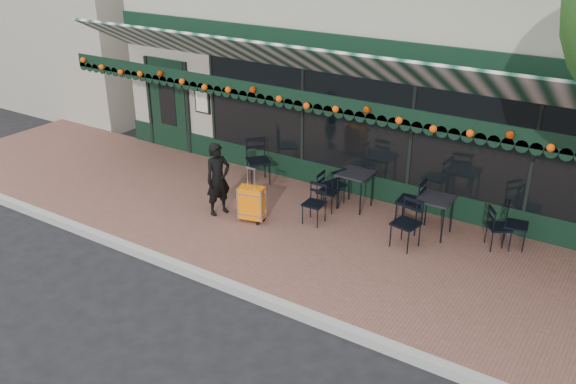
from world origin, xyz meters
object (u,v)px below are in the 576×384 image
Objects in this scene: woman at (218,179)px; chair_a_right at (516,225)px; chair_a_extra at (499,228)px; chair_b_left at (333,185)px; chair_a_front at (406,224)px; cafe_table_b at (355,176)px; cafe_table_a at (436,202)px; chair_b_right at (328,192)px; suitcase at (252,203)px; chair_b_front at (314,204)px; chair_solo at (258,161)px; chair_a_left at (410,202)px.

chair_a_right is (5.10, 1.76, -0.31)m from woman.
chair_b_left reaches higher than chair_a_extra.
chair_a_right is 0.92× the size of chair_a_front.
chair_a_front is at bearing -32.54° from cafe_table_b.
cafe_table_a is (3.76, 1.43, -0.07)m from woman.
chair_a_front is at bearing -58.88° from woman.
cafe_table_b is 0.61m from chair_b_right.
suitcase reaches higher than chair_b_left.
cafe_table_a is (3.05, 1.34, 0.29)m from suitcase.
cafe_table_a is 0.97× the size of cafe_table_b.
chair_a_right is (1.34, 0.34, -0.24)m from cafe_table_a.
chair_a_extra is at bearing 13.47° from chair_b_front.
chair_a_right is 1.03× the size of chair_b_left.
chair_a_front reaches higher than chair_b_right.
woman is at bearing 122.66° from chair_b_right.
woman reaches higher than chair_b_right.
chair_b_left is at bearing 55.34° from chair_a_extra.
chair_b_right reaches higher than cafe_table_b.
chair_a_right is at bearing 43.99° from chair_a_front.
chair_b_right is at bearing -61.04° from chair_solo.
chair_a_front is at bearing -63.81° from chair_solo.
chair_b_front is at bearing -50.18° from woman.
chair_a_extra is 1.00× the size of chair_b_right.
chair_a_front is 1.60m from chair_a_extra.
chair_b_left is (-0.45, -0.05, -0.27)m from cafe_table_b.
chair_b_front is at bearing 13.35° from suitcase.
chair_b_front reaches higher than chair_b_right.
chair_b_front is at bearing 29.34° from chair_b_left.
chair_b_right is at bearing 174.08° from chair_a_front.
chair_solo is (-5.34, -0.13, 0.08)m from chair_a_right.
cafe_table_a is at bearing -89.82° from chair_b_right.
chair_b_front is at bearing -76.82° from chair_solo.
woman is 1.77× the size of chair_a_right.
chair_solo is at bearing 177.03° from cafe_table_a.
chair_b_right is 1.96m from chair_solo.
chair_a_right is 0.84× the size of chair_solo.
chair_b_right is (1.68, 1.26, -0.33)m from woman.
suitcase is 1.37× the size of chair_b_left.
chair_a_front reaches higher than chair_a_extra.
cafe_table_a is 4.01m from chair_solo.
chair_a_front is (2.80, 0.64, 0.08)m from suitcase.
chair_a_front reaches higher than cafe_table_a.
chair_a_extra and chair_b_front have the same top height.
woman reaches higher than chair_a_right.
suitcase is 1.44× the size of cafe_table_b.
chair_b_right is 0.80× the size of chair_solo.
cafe_table_a is at bearing -53.10° from chair_solo.
cafe_table_a is 0.77× the size of chair_a_left.
chair_b_front is 2.21m from chair_solo.
chair_a_right is 3.55m from chair_b_front.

